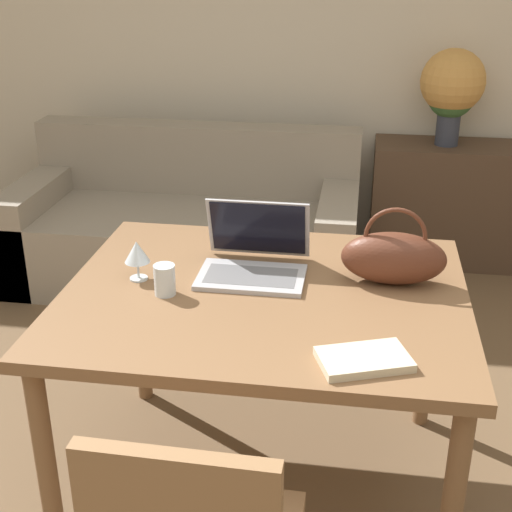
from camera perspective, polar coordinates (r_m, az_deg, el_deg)
name	(u,v)px	position (r m, az deg, el deg)	size (l,w,h in m)	color
wall_back	(331,23)	(4.44, 6.00, 18.02)	(10.00, 0.06, 2.70)	beige
dining_table	(264,314)	(2.31, 0.68, -4.70)	(1.28, 1.04, 0.78)	brown
couch	(188,230)	(4.10, -5.47, 2.11)	(1.91, 0.90, 0.82)	gray
sideboard	(471,205)	(4.44, 16.85, 3.96)	(1.18, 0.40, 0.72)	#4C3828
laptop	(255,254)	(2.38, -0.11, 0.19)	(0.35, 0.31, 0.23)	#ADADB2
drinking_glass	(165,280)	(2.24, -7.32, -1.90)	(0.07, 0.07, 0.10)	silver
wine_glass	(137,253)	(2.34, -9.50, 0.25)	(0.08, 0.08, 0.13)	silver
handbag	(394,257)	(2.32, 10.95, -0.09)	(0.34, 0.15, 0.26)	#592D1E
flower_vase	(452,87)	(4.24, 15.43, 12.87)	(0.36, 0.36, 0.54)	#333847
book	(364,359)	(1.91, 8.63, -8.19)	(0.27, 0.22, 0.02)	beige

